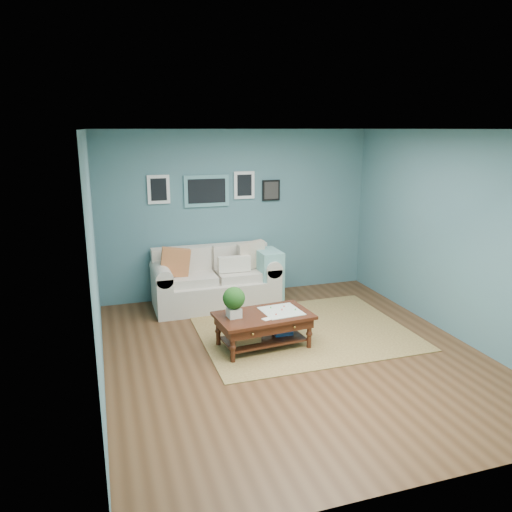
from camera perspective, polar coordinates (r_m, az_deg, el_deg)
name	(u,v)px	position (r m, az deg, el deg)	size (l,w,h in m)	color
room_shell	(293,246)	(5.91, 4.25, 1.15)	(5.00, 5.02, 2.70)	brown
area_rug	(303,331)	(6.96, 5.44, -8.52)	(2.80, 2.24, 0.01)	brown
loveseat	(220,279)	(7.85, -4.11, -2.69)	(1.96, 0.89, 1.01)	beige
coffee_table	(259,320)	(6.32, 0.30, -7.36)	(1.24, 0.80, 0.83)	black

